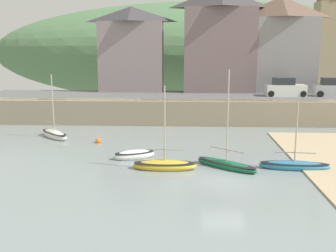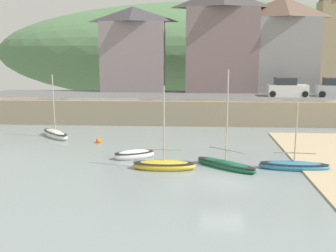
{
  "view_description": "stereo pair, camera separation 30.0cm",
  "coord_description": "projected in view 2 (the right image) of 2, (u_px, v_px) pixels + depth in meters",
  "views": [
    {
      "loc": [
        -2.23,
        -22.41,
        7.68
      ],
      "look_at": [
        -3.53,
        6.45,
        1.9
      ],
      "focal_mm": 43.43,
      "sensor_mm": 36.0,
      "label": 1
    },
    {
      "loc": [
        -1.93,
        -22.4,
        7.68
      ],
      "look_at": [
        -3.53,
        6.45,
        1.9
      ],
      "focal_mm": 43.43,
      "sensor_mm": 36.0,
      "label": 2
    }
  ],
  "objects": [
    {
      "name": "parked_car_by_wall",
      "position": [
        336.0,
        89.0,
        42.26
      ],
      "size": [
        4.21,
        1.99,
        1.95
      ],
      "rotation": [
        0.0,
        0.0,
        -0.07
      ],
      "color": "#B0B6BB",
      "rests_on": "ground"
    },
    {
      "name": "dinghy_open_wooden",
      "position": [
        134.0,
        155.0,
        28.01
      ],
      "size": [
        3.06,
        2.1,
        0.77
      ],
      "rotation": [
        0.0,
        0.0,
        0.39
      ],
      "color": "white",
      "rests_on": "ground"
    },
    {
      "name": "mooring_buoy",
      "position": [
        99.0,
        141.0,
        32.49
      ],
      "size": [
        0.46,
        0.46,
        0.46
      ],
      "color": "orange",
      "rests_on": "ground"
    },
    {
      "name": "sailboat_blue_trim",
      "position": [
        55.0,
        134.0,
        34.36
      ],
      "size": [
        3.48,
        3.54,
        5.48
      ],
      "rotation": [
        0.0,
        0.0,
        -0.8
      ],
      "color": "white",
      "rests_on": "ground"
    },
    {
      "name": "waterfront_building_right",
      "position": [
        282.0,
        44.0,
        46.03
      ],
      "size": [
        8.08,
        4.58,
        10.57
      ],
      "color": "gray",
      "rests_on": "ground"
    },
    {
      "name": "sailboat_nearest_shore",
      "position": [
        294.0,
        166.0,
        25.49
      ],
      "size": [
        4.47,
        1.49,
        4.37
      ],
      "rotation": [
        0.0,
        0.0,
        -0.09
      ],
      "color": "teal",
      "rests_on": "ground"
    },
    {
      "name": "sailboat_white_hull",
      "position": [
        164.0,
        165.0,
        25.55
      ],
      "size": [
        4.02,
        1.3,
        5.43
      ],
      "rotation": [
        0.0,
        0.0,
        -0.0
      ],
      "color": "gold",
      "rests_on": "ground"
    },
    {
      "name": "quay_seawall",
      "position": [
        210.0,
        110.0,
        40.2
      ],
      "size": [
        48.0,
        9.4,
        2.4
      ],
      "color": "gray",
      "rests_on": "ground"
    },
    {
      "name": "church_with_spire",
      "position": [
        330.0,
        21.0,
        49.04
      ],
      "size": [
        3.0,
        3.0,
        15.83
      ],
      "color": "#9B8C68",
      "rests_on": "ground"
    },
    {
      "name": "parked_car_near_slipway",
      "position": [
        287.0,
        88.0,
        42.53
      ],
      "size": [
        4.1,
        1.82,
        1.95
      ],
      "rotation": [
        0.0,
        0.0,
        -0.0
      ],
      "color": "silver",
      "rests_on": "ground"
    },
    {
      "name": "waterfront_building_left",
      "position": [
        133.0,
        49.0,
        47.04
      ],
      "size": [
        7.53,
        4.33,
        9.59
      ],
      "color": "gray",
      "rests_on": "ground"
    },
    {
      "name": "waterfront_building_centre",
      "position": [
        221.0,
        40.0,
        46.3
      ],
      "size": [
        8.3,
        4.91,
        11.59
      ],
      "color": "slate",
      "rests_on": "ground"
    },
    {
      "name": "hillside_backdrop",
      "position": [
        212.0,
        52.0,
        76.02
      ],
      "size": [
        80.0,
        44.0,
        18.12
      ],
      "color": "#52794E",
      "rests_on": "ground"
    },
    {
      "name": "fishing_boat_green",
      "position": [
        226.0,
        164.0,
        25.75
      ],
      "size": [
        4.08,
        3.48,
        6.37
      ],
      "rotation": [
        0.0,
        0.0,
        -0.66
      ],
      "color": "#155C38",
      "rests_on": "ground"
    }
  ]
}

